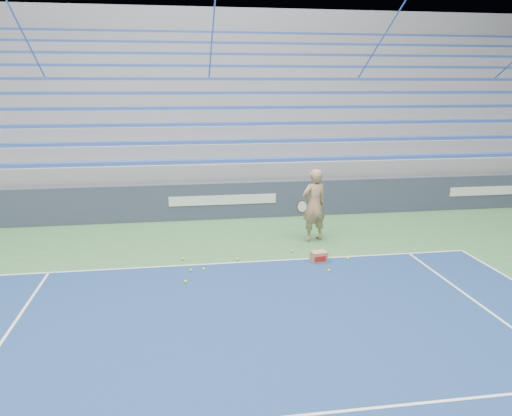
% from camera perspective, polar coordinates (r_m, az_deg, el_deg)
% --- Properties ---
extents(sponsor_barrier, '(30.00, 0.32, 1.10)m').
position_cam_1_polar(sponsor_barrier, '(15.07, -3.83, 0.87)').
color(sponsor_barrier, '#353D51').
rests_on(sponsor_barrier, ground).
extents(bleachers, '(31.00, 9.15, 7.30)m').
position_cam_1_polar(bleachers, '(20.45, -5.37, 9.39)').
color(bleachers, gray).
rests_on(bleachers, ground).
extents(tennis_player, '(1.00, 0.93, 1.88)m').
position_cam_1_polar(tennis_player, '(12.86, 6.63, 0.31)').
color(tennis_player, tan).
rests_on(tennis_player, ground).
extents(ball_box, '(0.38, 0.32, 0.26)m').
position_cam_1_polar(ball_box, '(11.49, 7.19, -5.58)').
color(ball_box, '#AC8053').
rests_on(ball_box, ground).
extents(tennis_ball_0, '(0.07, 0.07, 0.07)m').
position_cam_1_polar(tennis_ball_0, '(11.68, -8.39, -5.78)').
color(tennis_ball_0, '#CEE52E').
rests_on(tennis_ball_0, ground).
extents(tennis_ball_1, '(0.07, 0.07, 0.07)m').
position_cam_1_polar(tennis_ball_1, '(11.00, -5.99, -6.97)').
color(tennis_ball_1, '#CEE52E').
rests_on(tennis_ball_1, ground).
extents(tennis_ball_2, '(0.07, 0.07, 0.07)m').
position_cam_1_polar(tennis_ball_2, '(10.98, 8.35, -7.09)').
color(tennis_ball_2, '#CEE52E').
rests_on(tennis_ball_2, ground).
extents(tennis_ball_3, '(0.07, 0.07, 0.07)m').
position_cam_1_polar(tennis_ball_3, '(11.55, -2.12, -5.86)').
color(tennis_ball_3, '#CEE52E').
rests_on(tennis_ball_3, ground).
extents(tennis_ball_4, '(0.07, 0.07, 0.07)m').
position_cam_1_polar(tennis_ball_4, '(11.78, 10.43, -5.70)').
color(tennis_ball_4, '#CEE52E').
rests_on(tennis_ball_4, ground).
extents(tennis_ball_5, '(0.07, 0.07, 0.07)m').
position_cam_1_polar(tennis_ball_5, '(10.38, -8.04, -8.34)').
color(tennis_ball_5, '#CEE52E').
rests_on(tennis_ball_5, ground).
extents(tennis_ball_6, '(0.07, 0.07, 0.07)m').
position_cam_1_polar(tennis_ball_6, '(12.13, 4.08, -4.92)').
color(tennis_ball_6, '#CEE52E').
rests_on(tennis_ball_6, ground).
extents(tennis_ball_7, '(0.07, 0.07, 0.07)m').
position_cam_1_polar(tennis_ball_7, '(10.97, -7.46, -7.08)').
color(tennis_ball_7, '#CEE52E').
rests_on(tennis_ball_7, ground).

